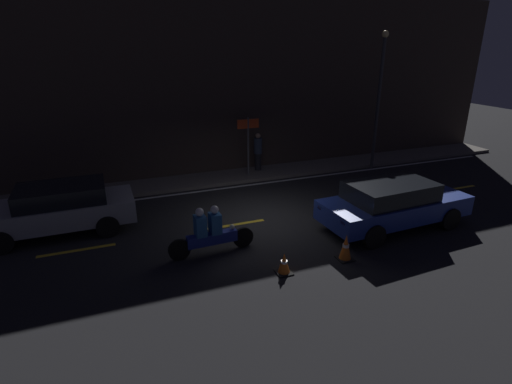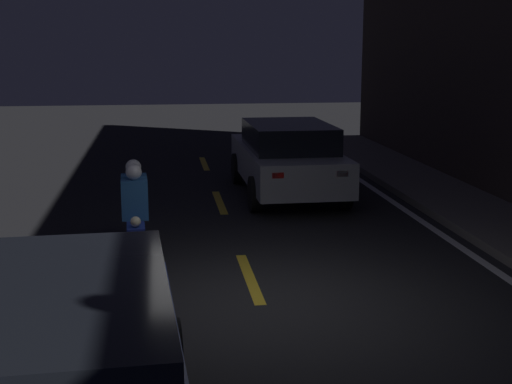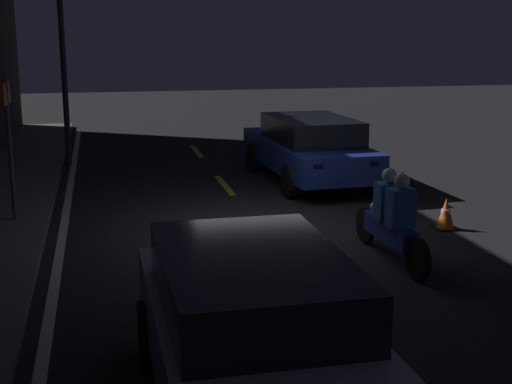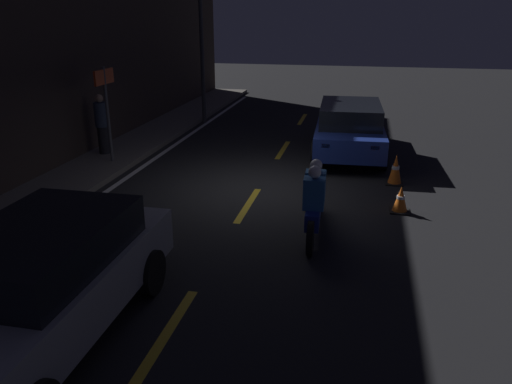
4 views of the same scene
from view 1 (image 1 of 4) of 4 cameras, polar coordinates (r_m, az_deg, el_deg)
The scene contains 16 objects.
ground_plane at distance 12.75m, azimuth 1.10°, elevation -4.02°, with size 56.00×56.00×0.00m, color black.
raised_curb at distance 16.56m, azimuth -4.62°, elevation 2.06°, with size 28.00×1.64×0.13m.
building_front at distance 16.73m, azimuth -5.98°, elevation 14.66°, with size 28.00×0.30×7.23m.
lane_dash_b at distance 12.01m, azimuth -24.22°, elevation -7.61°, with size 2.00×0.14×0.01m.
lane_dash_c at distance 12.44m, azimuth -3.18°, elevation -4.69°, with size 2.00×0.14×0.01m.
lane_dash_d at distance 14.35m, azimuth 14.15°, elevation -1.78°, with size 2.00×0.14×0.01m.
lane_dash_e at distance 17.25m, azimuth 26.52°, elevation 0.43°, with size 2.00×0.14×0.01m.
lane_solid_kerb at distance 15.62m, azimuth -3.47°, elevation 0.68°, with size 25.20×0.14×0.01m.
hatchback_silver at distance 13.00m, azimuth -26.47°, elevation -2.07°, with size 4.37×1.87×1.46m.
sedan_blue at distance 12.67m, azimuth 18.98°, elevation -1.50°, with size 4.66×2.07×1.46m.
motorcycle at distance 10.61m, azimuth -6.65°, elevation -5.73°, with size 2.36×0.39×1.36m.
traffic_cone_near at distance 9.89m, azimuth 4.03°, elevation -10.16°, with size 0.39×0.39×0.54m.
traffic_cone_mid at distance 10.66m, azimuth 12.69°, elevation -7.73°, with size 0.40×0.40×0.70m.
pedestrian at distance 17.09m, azimuth 0.28°, elevation 5.80°, with size 0.34×0.34×1.60m.
shop_sign at distance 16.15m, azimuth -1.13°, elevation 8.11°, with size 0.90×0.08×2.40m.
street_lamp at distance 18.03m, azimuth 17.16°, elevation 13.10°, with size 0.28×0.28×5.76m.
Camera 1 is at (-4.43, -10.72, 5.31)m, focal length 28.00 mm.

